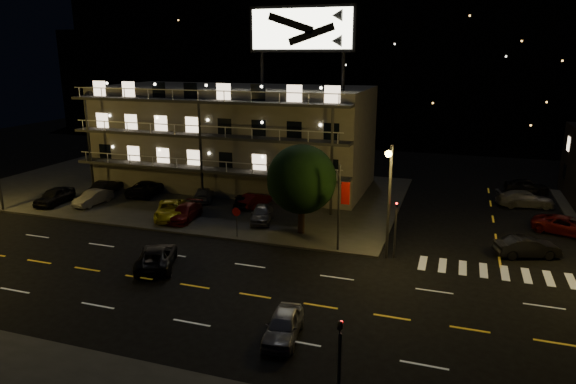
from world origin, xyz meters
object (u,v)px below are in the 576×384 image
(side_car_0, at_px, (527,247))
(road_car_west, at_px, (157,257))
(lot_car_2, at_px, (170,210))
(lot_car_4, at_px, (262,213))
(lot_car_7, at_px, (203,194))
(road_car_east, at_px, (283,325))
(tree, at_px, (301,181))

(side_car_0, height_order, road_car_west, side_car_0)
(lot_car_2, height_order, lot_car_4, lot_car_2)
(lot_car_2, distance_m, side_car_0, 28.13)
(lot_car_4, height_order, side_car_0, lot_car_4)
(lot_car_2, height_order, side_car_0, lot_car_2)
(lot_car_7, xyz_separation_m, road_car_west, (4.33, -14.92, -0.07))
(lot_car_2, height_order, road_car_east, lot_car_2)
(tree, height_order, lot_car_4, tree)
(lot_car_7, bearing_deg, lot_car_2, 68.38)
(lot_car_7, bearing_deg, lot_car_4, 130.97)
(tree, xyz_separation_m, lot_car_7, (-11.58, 5.78, -3.55))
(tree, height_order, lot_car_7, tree)
(road_car_west, bearing_deg, lot_car_2, -87.64)
(lot_car_2, xyz_separation_m, road_car_east, (15.41, -14.86, -0.17))
(lot_car_7, xyz_separation_m, road_car_east, (15.28, -20.65, -0.09))
(lot_car_4, bearing_deg, lot_car_7, 137.18)
(tree, bearing_deg, lot_car_7, 153.46)
(lot_car_2, height_order, lot_car_7, lot_car_2)
(lot_car_7, bearing_deg, road_car_east, 106.22)
(tree, xyz_separation_m, lot_car_2, (-11.71, -0.00, -3.47))
(road_car_east, bearing_deg, lot_car_2, 129.31)
(side_car_0, bearing_deg, lot_car_2, 71.93)
(lot_car_4, bearing_deg, side_car_0, -16.73)
(road_car_east, relative_size, road_car_west, 0.79)
(lot_car_2, xyz_separation_m, road_car_west, (4.47, -9.14, -0.15))
(tree, height_order, lot_car_2, tree)
(lot_car_2, bearing_deg, lot_car_4, -13.20)
(side_car_0, xyz_separation_m, road_car_east, (-12.71, -15.50, -0.04))
(side_car_0, distance_m, road_car_west, 25.60)
(side_car_0, bearing_deg, lot_car_4, 67.97)
(lot_car_7, relative_size, road_car_east, 1.07)
(lot_car_4, height_order, lot_car_7, lot_car_4)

